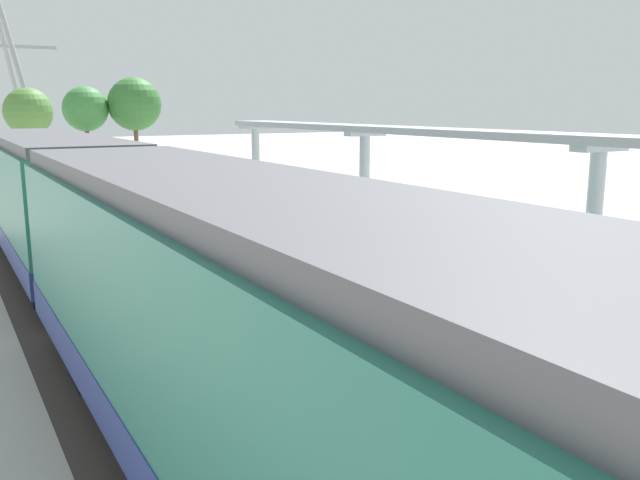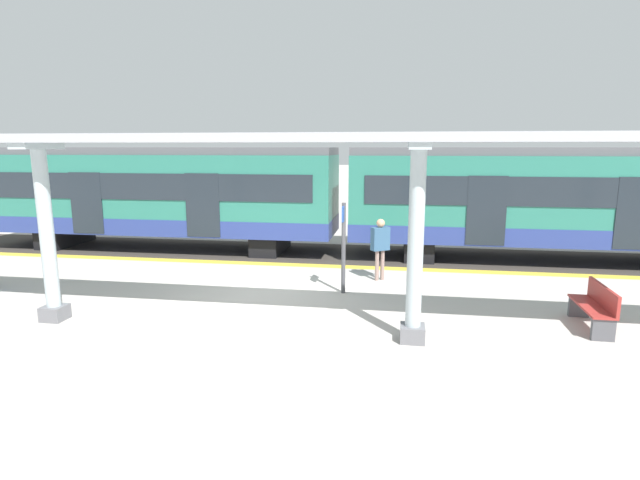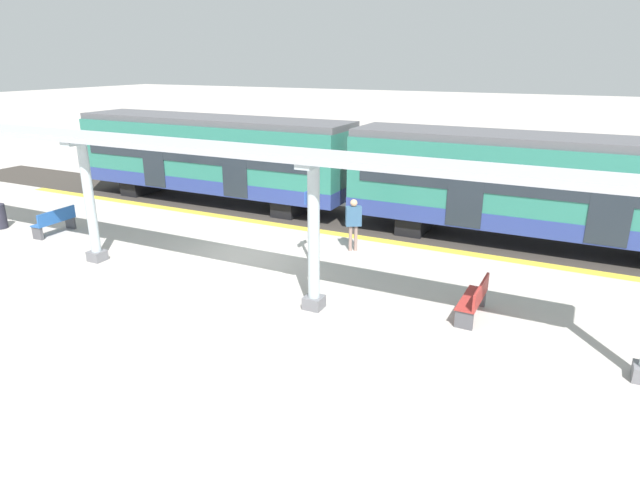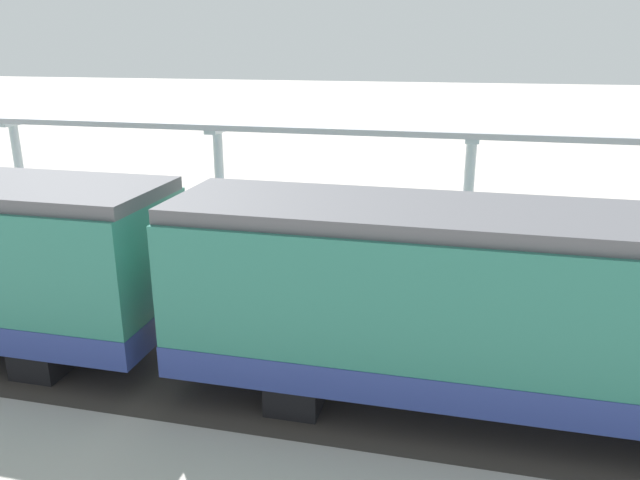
{
  "view_description": "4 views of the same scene",
  "coord_description": "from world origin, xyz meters",
  "px_view_note": "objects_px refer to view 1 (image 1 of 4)",
  "views": [
    {
      "loc": [
        -7.33,
        -11.29,
        4.19
      ],
      "look_at": [
        0.14,
        1.59,
        1.23
      ],
      "focal_mm": 37.57,
      "sensor_mm": 36.0,
      "label": 1
    },
    {
      "loc": [
        11.32,
        3.19,
        3.48
      ],
      "look_at": [
        -0.57,
        1.3,
        1.22
      ],
      "focal_mm": 27.79,
      "sensor_mm": 36.0,
      "label": 2
    },
    {
      "loc": [
        13.02,
        8.84,
        5.67
      ],
      "look_at": [
        1.59,
        3.16,
        1.36
      ],
      "focal_mm": 30.12,
      "sensor_mm": 36.0,
      "label": 3
    },
    {
      "loc": [
        -14.07,
        -3.56,
        5.9
      ],
      "look_at": [
        -0.16,
        -0.23,
        1.31
      ],
      "focal_mm": 34.41,
      "sensor_mm": 36.0,
      "label": 4
    }
  ],
  "objects_px": {
    "canopy_pillar_fourth": "(256,175)",
    "canopy_pillar_second": "(592,245)",
    "passenger_waiting_near_edge": "(231,247)",
    "bench_mid_platform": "(266,231)",
    "platform_info_sign": "(299,235)",
    "canopy_pillar_third": "(364,198)",
    "train_far_carriage": "(51,197)",
    "train_near_carriage": "(236,330)"
  },
  "relations": [
    {
      "from": "canopy_pillar_fourth",
      "to": "passenger_waiting_near_edge",
      "type": "distance_m",
      "value": 8.76
    },
    {
      "from": "train_far_carriage",
      "to": "canopy_pillar_fourth",
      "type": "relative_size",
      "value": 3.36
    },
    {
      "from": "canopy_pillar_third",
      "to": "canopy_pillar_fourth",
      "type": "relative_size",
      "value": 1.0
    },
    {
      "from": "train_near_carriage",
      "to": "bench_mid_platform",
      "type": "bearing_deg",
      "value": 63.06
    },
    {
      "from": "train_near_carriage",
      "to": "platform_info_sign",
      "type": "distance_m",
      "value": 8.13
    },
    {
      "from": "canopy_pillar_third",
      "to": "train_near_carriage",
      "type": "bearing_deg",
      "value": -130.99
    },
    {
      "from": "bench_mid_platform",
      "to": "passenger_waiting_near_edge",
      "type": "distance_m",
      "value": 5.23
    },
    {
      "from": "platform_info_sign",
      "to": "bench_mid_platform",
      "type": "bearing_deg",
      "value": 72.54
    },
    {
      "from": "canopy_pillar_third",
      "to": "bench_mid_platform",
      "type": "distance_m",
      "value": 3.97
    },
    {
      "from": "bench_mid_platform",
      "to": "canopy_pillar_third",
      "type": "bearing_deg",
      "value": -70.67
    },
    {
      "from": "bench_mid_platform",
      "to": "passenger_waiting_near_edge",
      "type": "relative_size",
      "value": 0.92
    },
    {
      "from": "train_far_carriage",
      "to": "platform_info_sign",
      "type": "bearing_deg",
      "value": -52.37
    },
    {
      "from": "canopy_pillar_second",
      "to": "canopy_pillar_third",
      "type": "relative_size",
      "value": 1.0
    },
    {
      "from": "train_far_carriage",
      "to": "canopy_pillar_fourth",
      "type": "bearing_deg",
      "value": 20.49
    },
    {
      "from": "canopy_pillar_fourth",
      "to": "train_near_carriage",
      "type": "bearing_deg",
      "value": -115.49
    },
    {
      "from": "train_near_carriage",
      "to": "canopy_pillar_third",
      "type": "xyz_separation_m",
      "value": [
        7.29,
        8.38,
        -0.02
      ]
    },
    {
      "from": "train_near_carriage",
      "to": "passenger_waiting_near_edge",
      "type": "bearing_deg",
      "value": 67.77
    },
    {
      "from": "canopy_pillar_second",
      "to": "platform_info_sign",
      "type": "distance_m",
      "value": 6.31
    },
    {
      "from": "train_near_carriage",
      "to": "canopy_pillar_third",
      "type": "relative_size",
      "value": 3.36
    },
    {
      "from": "canopy_pillar_second",
      "to": "bench_mid_platform",
      "type": "xyz_separation_m",
      "value": [
        -1.23,
        10.73,
        -1.37
      ]
    },
    {
      "from": "train_near_carriage",
      "to": "canopy_pillar_second",
      "type": "xyz_separation_m",
      "value": [
        7.29,
        1.18,
        -0.02
      ]
    },
    {
      "from": "canopy_pillar_second",
      "to": "canopy_pillar_third",
      "type": "bearing_deg",
      "value": 90.0
    },
    {
      "from": "train_far_carriage",
      "to": "canopy_pillar_second",
      "type": "relative_size",
      "value": 3.36
    },
    {
      "from": "train_far_carriage",
      "to": "canopy_pillar_third",
      "type": "distance_m",
      "value": 8.4
    },
    {
      "from": "train_near_carriage",
      "to": "canopy_pillar_third",
      "type": "height_order",
      "value": "canopy_pillar_third"
    },
    {
      "from": "canopy_pillar_fourth",
      "to": "canopy_pillar_second",
      "type": "bearing_deg",
      "value": -90.0
    },
    {
      "from": "canopy_pillar_second",
      "to": "platform_info_sign",
      "type": "relative_size",
      "value": 1.62
    },
    {
      "from": "bench_mid_platform",
      "to": "passenger_waiting_near_edge",
      "type": "xyz_separation_m",
      "value": [
        -2.94,
        -4.28,
        0.59
      ]
    },
    {
      "from": "train_near_carriage",
      "to": "platform_info_sign",
      "type": "relative_size",
      "value": 5.44
    },
    {
      "from": "platform_info_sign",
      "to": "passenger_waiting_near_edge",
      "type": "relative_size",
      "value": 1.34
    },
    {
      "from": "canopy_pillar_third",
      "to": "canopy_pillar_second",
      "type": "bearing_deg",
      "value": -90.0
    },
    {
      "from": "canopy_pillar_third",
      "to": "passenger_waiting_near_edge",
      "type": "distance_m",
      "value": 4.31
    },
    {
      "from": "canopy_pillar_second",
      "to": "passenger_waiting_near_edge",
      "type": "xyz_separation_m",
      "value": [
        -4.17,
        6.44,
        -0.78
      ]
    },
    {
      "from": "passenger_waiting_near_edge",
      "to": "train_near_carriage",
      "type": "bearing_deg",
      "value": -112.23
    },
    {
      "from": "canopy_pillar_second",
      "to": "passenger_waiting_near_edge",
      "type": "height_order",
      "value": "canopy_pillar_second"
    },
    {
      "from": "train_far_carriage",
      "to": "bench_mid_platform",
      "type": "height_order",
      "value": "train_far_carriage"
    },
    {
      "from": "canopy_pillar_second",
      "to": "passenger_waiting_near_edge",
      "type": "relative_size",
      "value": 2.17
    },
    {
      "from": "canopy_pillar_third",
      "to": "platform_info_sign",
      "type": "distance_m",
      "value": 3.29
    },
    {
      "from": "canopy_pillar_second",
      "to": "canopy_pillar_fourth",
      "type": "height_order",
      "value": "same"
    },
    {
      "from": "platform_info_sign",
      "to": "canopy_pillar_second",
      "type": "bearing_deg",
      "value": -63.17
    },
    {
      "from": "bench_mid_platform",
      "to": "platform_info_sign",
      "type": "xyz_separation_m",
      "value": [
        -1.61,
        -5.11,
        0.89
      ]
    },
    {
      "from": "train_far_carriage",
      "to": "platform_info_sign",
      "type": "xyz_separation_m",
      "value": [
        4.44,
        -5.76,
        -0.5
      ]
    }
  ]
}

